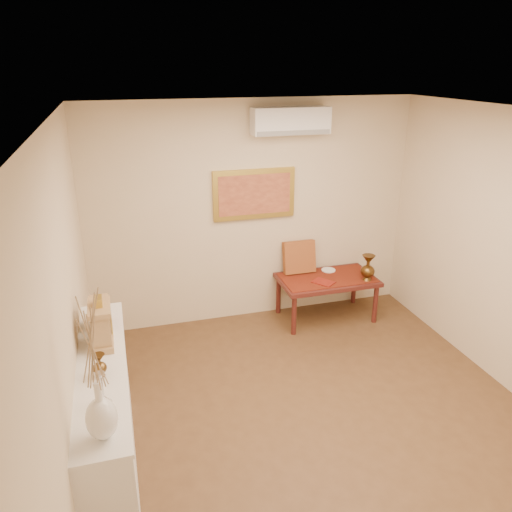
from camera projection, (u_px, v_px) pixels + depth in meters
name	position (u px, v px, depth m)	size (l,w,h in m)	color
floor	(322.00, 424.00, 4.53)	(4.50, 4.50, 0.00)	brown
ceiling	(340.00, 118.00, 3.55)	(4.50, 4.50, 0.00)	silver
wall_back	(254.00, 214.00, 6.05)	(4.00, 0.02, 2.70)	beige
wall_left	(69.00, 323.00, 3.52)	(0.02, 4.50, 2.70)	beige
white_vase	(95.00, 367.00, 2.80)	(0.19, 0.19, 0.99)	silver
candlestick	(102.00, 388.00, 3.23)	(0.11, 0.11, 0.23)	silver
brass_urn_small	(99.00, 362.00, 3.52)	(0.10, 0.10, 0.22)	brown
table_cloth	(327.00, 278.00, 6.23)	(1.14, 0.59, 0.01)	maroon
brass_urn_tall	(368.00, 265.00, 6.09)	(0.18, 0.18, 0.40)	brown
plate	(328.00, 270.00, 6.43)	(0.18, 0.18, 0.01)	silver
menu	(323.00, 282.00, 6.08)	(0.18, 0.25, 0.01)	maroon
cushion	(299.00, 257.00, 6.32)	(0.41, 0.10, 0.41)	maroon
display_ledge	(108.00, 418.00, 3.87)	(0.37, 2.02, 0.98)	white
mantel_clock	(101.00, 324.00, 3.90)	(0.17, 0.36, 0.41)	tan
wooden_chest	(100.00, 312.00, 4.20)	(0.16, 0.21, 0.24)	tan
low_table	(327.00, 283.00, 6.25)	(1.20, 0.70, 0.55)	#511D18
painting	(254.00, 194.00, 5.93)	(1.00, 0.06, 0.60)	gold
ac_unit	(291.00, 121.00, 5.64)	(0.90, 0.25, 0.30)	white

